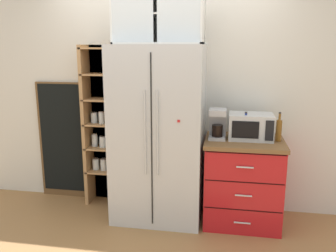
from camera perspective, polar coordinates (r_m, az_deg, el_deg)
ground_plane at (r=4.00m, az=-1.49°, el=-14.30°), size 10.59×10.59×0.00m
wall_back_cream at (r=3.99m, az=-0.45°, el=4.90°), size 4.90×0.10×2.55m
refrigerator at (r=3.69m, az=-1.53°, el=-1.34°), size 0.93×0.70×1.85m
pantry_shelf_column at (r=4.13m, az=-10.46°, el=-0.01°), size 0.45×0.28×1.84m
counter_cabinet at (r=3.79m, az=12.03°, el=-8.74°), size 0.80×0.66×0.90m
microwave at (r=3.67m, az=13.31°, el=-0.06°), size 0.44×0.33×0.26m
coffee_maker at (r=3.62m, az=8.08°, el=0.39°), size 0.17×0.20×0.31m
mug_red at (r=3.60m, az=12.45°, el=-1.58°), size 0.11×0.07×0.10m
bottle_cobalt at (r=3.59m, az=12.47°, el=-0.30°), size 0.06×0.06×0.29m
bottle_amber at (r=3.65m, az=17.61°, el=-0.37°), size 0.06×0.06×0.29m
upper_cabinet at (r=3.64m, az=-1.50°, el=17.65°), size 0.89×0.32×0.57m
chalkboard_menu at (r=4.44m, az=-16.73°, el=-2.25°), size 0.60×0.04×1.42m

